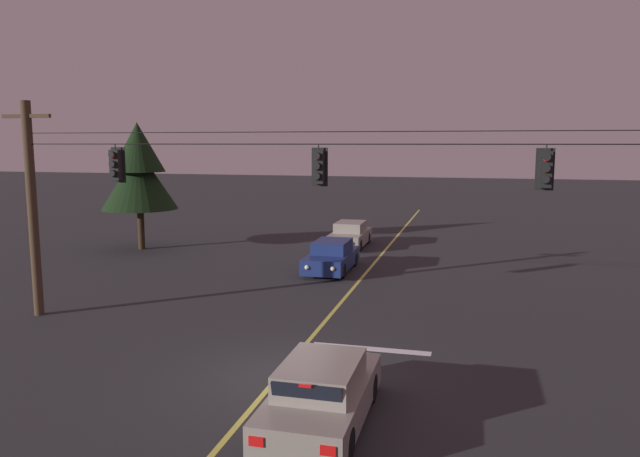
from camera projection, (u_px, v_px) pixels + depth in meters
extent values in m
plane|color=#28282B|center=(279.00, 375.00, 15.16)|extent=(180.00, 180.00, 0.00)
cube|color=#D1C64C|center=(351.00, 290.00, 23.89)|extent=(0.14, 60.00, 0.01)
cube|color=silver|center=(371.00, 349.00, 17.10)|extent=(3.40, 0.36, 0.01)
cylinder|color=#423021|center=(32.00, 210.00, 20.00)|extent=(0.32, 0.32, 7.16)
cube|color=#423021|center=(26.00, 116.00, 19.57)|extent=(1.80, 0.12, 0.12)
cylinder|color=slate|center=(27.00, 127.00, 19.62)|extent=(0.12, 0.12, 0.18)
cylinder|color=black|center=(311.00, 144.00, 17.33)|extent=(19.23, 0.03, 0.03)
cylinder|color=black|center=(311.00, 132.00, 17.28)|extent=(19.23, 0.02, 0.02)
cylinder|color=black|center=(115.00, 147.00, 18.92)|extent=(0.04, 0.04, 0.18)
cube|color=black|center=(116.00, 165.00, 19.00)|extent=(0.32, 0.26, 0.96)
cube|color=black|center=(119.00, 165.00, 19.14)|extent=(0.48, 0.03, 1.12)
sphere|color=red|center=(113.00, 156.00, 18.80)|extent=(0.17, 0.17, 0.17)
cylinder|color=black|center=(112.00, 155.00, 18.76)|extent=(0.20, 0.10, 0.20)
sphere|color=#3D280A|center=(113.00, 165.00, 18.84)|extent=(0.17, 0.17, 0.17)
cylinder|color=black|center=(112.00, 164.00, 18.80)|extent=(0.20, 0.10, 0.20)
sphere|color=black|center=(113.00, 175.00, 18.88)|extent=(0.17, 0.17, 0.17)
cylinder|color=black|center=(113.00, 173.00, 18.84)|extent=(0.20, 0.10, 0.20)
cylinder|color=black|center=(318.00, 147.00, 17.29)|extent=(0.04, 0.04, 0.18)
cube|color=black|center=(318.00, 167.00, 17.37)|extent=(0.32, 0.26, 0.96)
cube|color=black|center=(320.00, 167.00, 17.51)|extent=(0.48, 0.03, 1.12)
sphere|color=red|center=(317.00, 157.00, 17.18)|extent=(0.17, 0.17, 0.17)
cylinder|color=black|center=(317.00, 156.00, 17.13)|extent=(0.20, 0.10, 0.20)
sphere|color=#3D280A|center=(317.00, 167.00, 17.22)|extent=(0.17, 0.17, 0.17)
cylinder|color=black|center=(317.00, 166.00, 17.17)|extent=(0.20, 0.10, 0.20)
sphere|color=black|center=(317.00, 177.00, 17.26)|extent=(0.17, 0.17, 0.17)
cylinder|color=black|center=(317.00, 176.00, 17.21)|extent=(0.20, 0.10, 0.20)
cylinder|color=black|center=(547.00, 148.00, 15.77)|extent=(0.04, 0.04, 0.18)
cube|color=black|center=(545.00, 170.00, 15.85)|extent=(0.32, 0.26, 0.96)
cube|color=black|center=(545.00, 169.00, 15.99)|extent=(0.48, 0.03, 1.12)
sphere|color=red|center=(547.00, 159.00, 15.66)|extent=(0.17, 0.17, 0.17)
cylinder|color=black|center=(547.00, 157.00, 15.61)|extent=(0.20, 0.10, 0.20)
sphere|color=#3D280A|center=(546.00, 170.00, 15.70)|extent=(0.17, 0.17, 0.17)
cylinder|color=black|center=(546.00, 168.00, 15.65)|extent=(0.20, 0.10, 0.20)
sphere|color=black|center=(545.00, 181.00, 15.74)|extent=(0.17, 0.17, 0.17)
cylinder|color=black|center=(546.00, 179.00, 15.69)|extent=(0.20, 0.10, 0.20)
cube|color=gray|center=(322.00, 400.00, 12.49)|extent=(1.80, 4.30, 0.68)
cube|color=gray|center=(321.00, 374.00, 12.28)|extent=(1.51, 2.15, 0.54)
cube|color=black|center=(331.00, 359.00, 13.18)|extent=(1.40, 0.21, 0.48)
cube|color=black|center=(307.00, 395.00, 11.27)|extent=(1.37, 0.18, 0.46)
cylinder|color=black|center=(303.00, 381.00, 13.99)|extent=(0.22, 0.64, 0.64)
cylinder|color=black|center=(371.00, 388.00, 13.60)|extent=(0.22, 0.64, 0.64)
cylinder|color=black|center=(265.00, 434.00, 11.43)|extent=(0.22, 0.64, 0.64)
cylinder|color=black|center=(346.00, 444.00, 11.04)|extent=(0.22, 0.64, 0.64)
cube|color=red|center=(256.00, 442.00, 10.55)|extent=(0.28, 0.03, 0.18)
cube|color=red|center=(328.00, 451.00, 10.24)|extent=(0.28, 0.03, 0.18)
cube|color=red|center=(305.00, 386.00, 11.13)|extent=(0.24, 0.04, 0.06)
cube|color=navy|center=(331.00, 260.00, 27.47)|extent=(1.80, 4.30, 0.68)
cube|color=navy|center=(332.00, 246.00, 27.50)|extent=(1.51, 2.15, 0.54)
cube|color=black|center=(327.00, 250.00, 26.60)|extent=(1.40, 0.21, 0.48)
cube|color=black|center=(337.00, 243.00, 28.52)|extent=(1.37, 0.18, 0.46)
cylinder|color=black|center=(342.00, 271.00, 26.02)|extent=(0.22, 0.64, 0.64)
cylinder|color=black|center=(307.00, 269.00, 26.41)|extent=(0.22, 0.64, 0.64)
cylinder|color=black|center=(354.00, 259.00, 28.58)|extent=(0.22, 0.64, 0.64)
cylinder|color=black|center=(322.00, 258.00, 28.97)|extent=(0.22, 0.64, 0.64)
sphere|color=white|center=(333.00, 269.00, 25.24)|extent=(0.20, 0.20, 0.20)
sphere|color=white|center=(307.00, 267.00, 25.52)|extent=(0.20, 0.20, 0.20)
cube|color=gray|center=(350.00, 238.00, 33.94)|extent=(1.80, 4.30, 0.68)
cube|color=gray|center=(350.00, 227.00, 33.97)|extent=(1.51, 2.15, 0.54)
cube|color=black|center=(347.00, 229.00, 33.07)|extent=(1.40, 0.21, 0.48)
cube|color=black|center=(354.00, 224.00, 34.99)|extent=(1.37, 0.18, 0.46)
cylinder|color=black|center=(359.00, 245.00, 32.50)|extent=(0.22, 0.64, 0.64)
cylinder|color=black|center=(331.00, 244.00, 32.89)|extent=(0.22, 0.64, 0.64)
cylinder|color=black|center=(368.00, 238.00, 35.05)|extent=(0.22, 0.64, 0.64)
cylinder|color=black|center=(341.00, 237.00, 35.44)|extent=(0.22, 0.64, 0.64)
sphere|color=white|center=(352.00, 243.00, 31.72)|extent=(0.20, 0.20, 0.20)
sphere|color=white|center=(331.00, 242.00, 31.99)|extent=(0.20, 0.20, 0.20)
cylinder|color=#332316|center=(141.00, 226.00, 33.02)|extent=(0.36, 0.36, 2.52)
cone|color=black|center=(139.00, 179.00, 32.65)|extent=(4.07, 4.07, 3.26)
cone|color=black|center=(138.00, 147.00, 32.41)|extent=(2.85, 2.85, 2.65)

